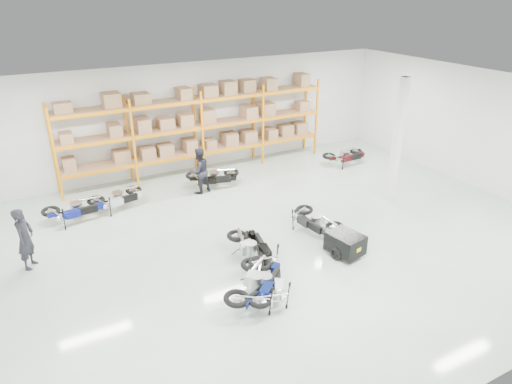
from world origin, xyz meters
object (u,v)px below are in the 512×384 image
moto_silver_left (268,278)px  moto_black_far_left (253,245)px  moto_back_d (346,153)px  person_back (199,171)px  moto_back_c (213,174)px  moto_back_a (75,206)px  moto_blue_centre (258,279)px  person_left (25,239)px  trailer (345,243)px  moto_back_b (117,195)px  moto_touring_right (314,217)px

moto_silver_left → moto_black_far_left: bearing=-76.0°
moto_back_d → person_back: size_ratio=0.99×
moto_black_far_left → moto_back_c: size_ratio=1.06×
moto_silver_left → moto_back_a: (-3.67, 6.66, 0.01)m
moto_blue_centre → person_left: (-5.00, 4.28, 0.32)m
moto_blue_centre → moto_back_d: moto_blue_centre is taller
trailer → moto_back_b: size_ratio=1.00×
moto_back_b → moto_touring_right: bearing=-143.6°
trailer → moto_blue_centre: bearing=179.4°
moto_silver_left → moto_back_b: moto_silver_left is taller
person_left → moto_back_a: bearing=-6.8°
moto_black_far_left → moto_back_a: bearing=-40.4°
moto_back_c → moto_back_d: (6.15, -0.44, -0.01)m
moto_silver_left → person_left: size_ratio=0.98×
moto_black_far_left → person_left: size_ratio=1.07×
trailer → person_left: (-8.20, 3.69, 0.49)m
moto_black_far_left → moto_silver_left: bearing=87.5°
moto_blue_centre → moto_black_far_left: (0.63, 1.48, 0.00)m
moto_touring_right → moto_back_d: 6.47m
moto_silver_left → person_back: (0.87, 6.85, 0.35)m
person_left → moto_black_far_left: bearing=-89.1°
moto_black_far_left → trailer: size_ratio=1.13×
moto_blue_centre → moto_back_a: moto_blue_centre is taller
trailer → moto_back_b: (-5.17, 6.29, 0.12)m
moto_back_c → person_left: person_left is taller
moto_back_c → moto_back_d: bearing=-78.5°
person_left → person_back: 6.62m
moto_black_far_left → person_left: person_left is taller
moto_touring_right → person_back: person_back is taller
trailer → person_left: person_left is taller
moto_touring_right → trailer: (-0.00, -1.60, -0.12)m
person_back → moto_blue_centre: bearing=66.2°
moto_back_b → person_left: size_ratio=0.95×
moto_back_b → person_left: person_left is taller
moto_blue_centre → person_left: size_ratio=1.06×
moto_touring_right → moto_back_a: size_ratio=0.96×
moto_touring_right → moto_back_d: size_ratio=0.98×
trailer → moto_back_c: size_ratio=0.95×
moto_touring_right → moto_back_c: bearing=99.4°
moto_blue_centre → trailer: size_ratio=1.12×
moto_back_a → moto_back_c: moto_back_c is taller
moto_silver_left → moto_back_d: 10.16m
moto_black_far_left → moto_back_c: 5.68m
moto_blue_centre → person_back: person_back is taller
moto_black_far_left → moto_touring_right: 2.67m
moto_blue_centre → person_back: size_ratio=1.08×
moto_black_far_left → moto_touring_right: size_ratio=1.12×
moto_blue_centre → person_back: (1.12, 6.80, 0.30)m
moto_back_a → person_back: person_back is taller
person_left → person_back: person_left is taller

